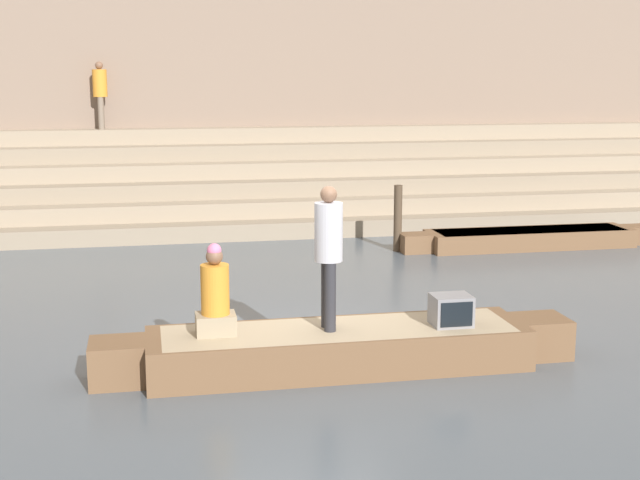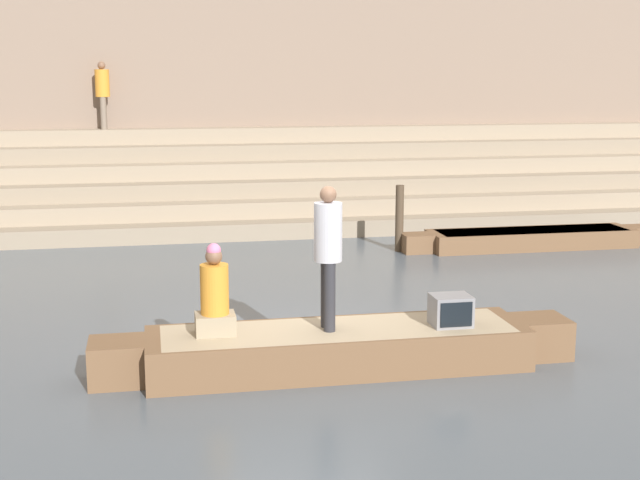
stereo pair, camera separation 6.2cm
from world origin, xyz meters
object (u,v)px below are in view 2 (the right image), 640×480
object	(u,v)px
moored_boat_shore	(532,238)
person_on_steps	(103,91)
rowboat_main	(338,347)
person_standing	(328,247)
tv_set	(451,310)
mooring_post	(399,218)
person_rowing	(215,298)

from	to	relation	value
moored_boat_shore	person_on_steps	distance (m)	10.72
rowboat_main	person_standing	xyz separation A→B (m)	(-0.13, 0.02, 1.28)
tv_set	person_on_steps	bearing A→B (deg)	112.77
moored_boat_shore	mooring_post	xyz separation A→B (m)	(-2.84, 0.17, 0.48)
rowboat_main	tv_set	xyz separation A→B (m)	(1.43, -0.12, 0.44)
mooring_post	person_rowing	bearing A→B (deg)	-121.97
person_rowing	tv_set	distance (m)	2.96
tv_set	person_rowing	bearing A→B (deg)	177.70
person_standing	mooring_post	bearing A→B (deg)	74.93
rowboat_main	person_standing	distance (m)	1.29
person_standing	person_on_steps	xyz separation A→B (m)	(-3.16, 11.94, 1.63)
tv_set	person_on_steps	xyz separation A→B (m)	(-4.71, 12.08, 2.47)
rowboat_main	mooring_post	size ratio (longest dim) A/B	4.43
person_standing	person_on_steps	distance (m)	12.46
person_standing	person_rowing	distance (m)	1.51
rowboat_main	moored_boat_shore	size ratio (longest dim) A/B	1.08
moored_boat_shore	person_on_steps	xyz separation A→B (m)	(-8.89, 5.20, 2.98)
moored_boat_shore	person_standing	bearing A→B (deg)	-130.33
rowboat_main	mooring_post	bearing A→B (deg)	68.32
rowboat_main	person_rowing	distance (m)	1.67
rowboat_main	person_rowing	bearing A→B (deg)	177.27
person_standing	moored_boat_shore	xyz separation A→B (m)	(5.73, 6.74, -1.35)
rowboat_main	person_rowing	xyz separation A→B (m)	(-1.52, 0.07, 0.70)
rowboat_main	person_on_steps	xyz separation A→B (m)	(-3.29, 11.96, 2.91)
person_standing	mooring_post	world-z (taller)	person_standing
person_rowing	moored_boat_shore	world-z (taller)	person_rowing
rowboat_main	person_rowing	world-z (taller)	person_rowing
rowboat_main	mooring_post	xyz separation A→B (m)	(2.76, 6.93, 0.41)
person_rowing	rowboat_main	bearing A→B (deg)	-13.25
moored_boat_shore	person_on_steps	world-z (taller)	person_on_steps
person_standing	mooring_post	xyz separation A→B (m)	(2.89, 6.91, -0.87)
person_on_steps	person_rowing	bearing A→B (deg)	112.51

